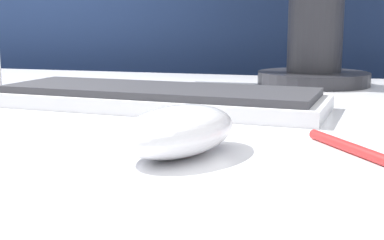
# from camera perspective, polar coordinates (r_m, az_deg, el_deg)

# --- Properties ---
(partition_panel) EXTENTS (5.00, 0.03, 1.00)m
(partition_panel) POSITION_cam_1_polar(r_m,az_deg,el_deg) (1.16, 8.76, -6.41)
(partition_panel) COLOR navy
(partition_panel) RESTS_ON ground_plane
(computer_mouse_near) EXTENTS (0.09, 0.13, 0.04)m
(computer_mouse_near) POSITION_cam_1_polar(r_m,az_deg,el_deg) (0.39, -1.37, -1.14)
(computer_mouse_near) COLOR white
(computer_mouse_near) RESTS_ON desk
(keyboard) EXTENTS (0.39, 0.16, 0.02)m
(keyboard) POSITION_cam_1_polar(r_m,az_deg,el_deg) (0.61, -3.65, 2.40)
(keyboard) COLOR silver
(keyboard) RESTS_ON desk
(pen) EXTENTS (0.09, 0.13, 0.01)m
(pen) POSITION_cam_1_polar(r_m,az_deg,el_deg) (0.40, 18.52, -3.59)
(pen) COLOR red
(pen) RESTS_ON desk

